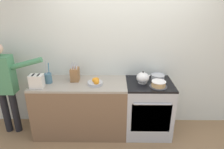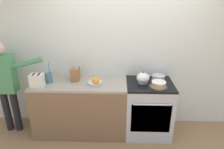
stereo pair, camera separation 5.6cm
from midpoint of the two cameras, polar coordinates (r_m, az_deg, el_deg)
name	(u,v)px [view 1 (the left image)]	position (r m, az deg, el deg)	size (l,w,h in m)	color
ground_plane	(126,143)	(3.35, 3.40, -18.85)	(16.00, 16.00, 0.00)	#93704C
wall_back	(126,52)	(3.30, 3.42, 6.37)	(8.00, 0.04, 2.60)	silver
counter_cabinet	(81,107)	(3.38, -9.33, -9.26)	(1.48, 0.62, 0.90)	brown
stove_range	(148,108)	(3.37, 9.73, -9.38)	(0.72, 0.66, 0.90)	#B7BABF
layer_cake	(159,84)	(3.04, 12.63, -2.71)	(0.26, 0.26, 0.09)	#4C4C51
tea_kettle	(143,78)	(3.12, 8.31, -0.92)	(0.24, 0.20, 0.19)	white
mixing_bowl	(158,77)	(3.30, 12.50, -0.68)	(0.22, 0.22, 0.08)	#B7BABF
knife_block	(75,74)	(3.22, -11.04, 0.08)	(0.13, 0.18, 0.30)	olive
utensil_crock	(48,78)	(3.25, -18.22, -0.93)	(0.11, 0.11, 0.35)	#477084
fruit_bowl	(95,82)	(3.05, -5.29, -2.20)	(0.23, 0.23, 0.11)	#B7BABF
toaster	(37,81)	(3.14, -21.21, -1.79)	(0.21, 0.14, 0.20)	silver
person_baker	(5,82)	(3.55, -28.75, -1.95)	(0.90, 0.20, 1.53)	black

